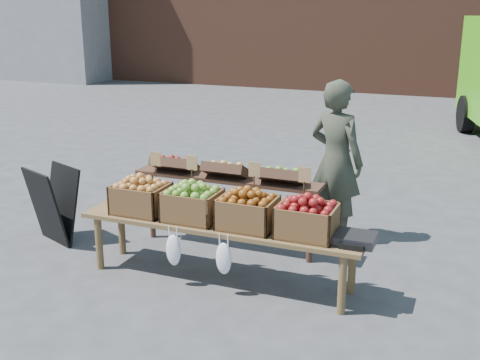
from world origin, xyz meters
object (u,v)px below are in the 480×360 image
at_px(crate_green_apples, 307,221).
at_px(weighing_scale, 355,239).
at_px(crate_golden_apples, 141,198).
at_px(crate_red_apples, 248,213).
at_px(vendor, 336,161).
at_px(display_bench, 220,252).
at_px(chalkboard_sign, 54,205).
at_px(back_table, 227,202).
at_px(crate_russet_pears, 192,205).

relative_size(crate_green_apples, weighing_scale, 1.47).
height_order(crate_golden_apples, crate_red_apples, same).
height_order(vendor, display_bench, vendor).
xyz_separation_m(chalkboard_sign, crate_red_apples, (2.33, -0.21, 0.29)).
bearing_deg(crate_golden_apples, display_bench, 0.00).
bearing_deg(crate_golden_apples, chalkboard_sign, 170.33).
relative_size(chalkboard_sign, weighing_scale, 2.49).
xyz_separation_m(back_table, crate_golden_apples, (-0.59, -0.72, 0.19)).
bearing_deg(back_table, crate_green_apples, -34.15).
relative_size(chalkboard_sign, back_table, 0.40).
distance_m(back_table, display_bench, 0.79).
distance_m(back_table, crate_red_apples, 0.90).
xyz_separation_m(crate_golden_apples, weighing_scale, (2.08, 0.00, -0.10)).
height_order(back_table, crate_green_apples, back_table).
distance_m(chalkboard_sign, crate_golden_apples, 1.28).
distance_m(vendor, back_table, 1.26).
bearing_deg(chalkboard_sign, crate_green_apples, 18.06).
distance_m(display_bench, crate_golden_apples, 0.93).
xyz_separation_m(chalkboard_sign, crate_golden_apples, (1.23, -0.21, 0.29)).
relative_size(vendor, weighing_scale, 5.18).
height_order(display_bench, weighing_scale, weighing_scale).
height_order(vendor, crate_green_apples, vendor).
distance_m(crate_red_apples, crate_green_apples, 0.55).
xyz_separation_m(crate_red_apples, crate_green_apples, (0.55, 0.00, 0.00)).
xyz_separation_m(display_bench, weighing_scale, (1.25, 0.00, 0.33)).
relative_size(vendor, crate_golden_apples, 3.52).
relative_size(chalkboard_sign, crate_golden_apples, 1.69).
distance_m(chalkboard_sign, crate_red_apples, 2.36).
distance_m(crate_golden_apples, crate_red_apples, 1.10).
bearing_deg(back_table, crate_russet_pears, -93.07).
height_order(display_bench, crate_russet_pears, crate_russet_pears).
xyz_separation_m(crate_red_apples, weighing_scale, (0.97, 0.00, -0.10)).
bearing_deg(display_bench, back_table, 108.18).
bearing_deg(vendor, crate_golden_apples, 63.56).
bearing_deg(back_table, crate_red_apples, -54.61).
relative_size(vendor, crate_green_apples, 3.52).
distance_m(vendor, chalkboard_sign, 3.08).
height_order(crate_red_apples, weighing_scale, crate_red_apples).
height_order(vendor, back_table, vendor).
bearing_deg(weighing_scale, vendor, 109.74).
height_order(crate_russet_pears, weighing_scale, crate_russet_pears).
relative_size(back_table, crate_red_apples, 4.20).
height_order(chalkboard_sign, crate_golden_apples, crate_golden_apples).
bearing_deg(crate_green_apples, crate_golden_apples, 180.00).
bearing_deg(crate_red_apples, crate_golden_apples, 180.00).
relative_size(back_table, crate_green_apples, 4.20).
bearing_deg(weighing_scale, crate_red_apples, 180.00).
relative_size(back_table, weighing_scale, 6.18).
xyz_separation_m(chalkboard_sign, weighing_scale, (3.30, -0.21, 0.19)).
relative_size(vendor, chalkboard_sign, 2.08).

